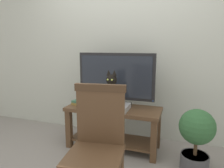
{
  "coord_description": "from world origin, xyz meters",
  "views": [
    {
      "loc": [
        0.79,
        -1.87,
        1.3
      ],
      "look_at": [
        -0.01,
        0.43,
        0.85
      ],
      "focal_mm": 32.82,
      "sensor_mm": 36.0,
      "label": 1
    }
  ],
  "objects": [
    {
      "name": "tv_stand",
      "position": [
        -0.01,
        0.48,
        0.36
      ],
      "size": [
        1.18,
        0.46,
        0.54
      ],
      "color": "#513823",
      "rests_on": "ground"
    },
    {
      "name": "cat",
      "position": [
        0.01,
        0.38,
        0.76
      ],
      "size": [
        0.19,
        0.3,
        0.43
      ],
      "color": "black",
      "rests_on": "media_box"
    },
    {
      "name": "ground_plane",
      "position": [
        0.0,
        0.0,
        0.0
      ],
      "size": [
        12.0,
        12.0,
        0.0
      ],
      "primitive_type": "plane",
      "color": "gray"
    },
    {
      "name": "potted_plant",
      "position": [
        0.96,
        0.27,
        0.39
      ],
      "size": [
        0.36,
        0.36,
        0.67
      ],
      "color": "#47474C",
      "rests_on": "ground"
    },
    {
      "name": "back_wall",
      "position": [
        0.0,
        1.0,
        1.4
      ],
      "size": [
        7.0,
        0.12,
        2.8
      ],
      "primitive_type": "cube",
      "color": "#B7BCB2",
      "rests_on": "ground"
    },
    {
      "name": "tv",
      "position": [
        -0.01,
        0.58,
        0.9
      ],
      "size": [
        1.0,
        0.2,
        0.68
      ],
      "color": "black",
      "rests_on": "tv_stand"
    },
    {
      "name": "book_stack",
      "position": [
        -0.46,
        0.45,
        0.56
      ],
      "size": [
        0.24,
        0.17,
        0.06
      ],
      "color": "olive",
      "rests_on": "tv_stand"
    },
    {
      "name": "wooden_chair",
      "position": [
        0.19,
        -0.5,
        0.58
      ],
      "size": [
        0.47,
        0.47,
        1.0
      ],
      "color": "#513823",
      "rests_on": "ground"
    },
    {
      "name": "media_box",
      "position": [
        0.01,
        0.4,
        0.57
      ],
      "size": [
        0.39,
        0.29,
        0.06
      ],
      "color": "#ADADB2",
      "rests_on": "tv_stand"
    }
  ]
}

